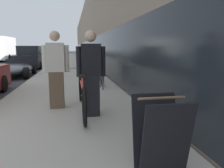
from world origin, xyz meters
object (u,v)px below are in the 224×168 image
at_px(person_rider, 91,74).
at_px(cruiser_bike_nearest, 100,74).
at_px(vintage_roadster_curbside, 15,69).
at_px(moving_truck, 2,49).
at_px(person_bystander, 56,70).
at_px(bike_rack_hoop, 102,74).
at_px(sandwich_board_sign, 160,135).
at_px(cruiser_bike_middle, 91,69).
at_px(tandem_bicycle, 82,94).
at_px(parked_sedan_far, 30,58).

bearing_deg(person_rider, cruiser_bike_nearest, 80.24).
bearing_deg(vintage_roadster_curbside, cruiser_bike_nearest, -42.79).
xyz_separation_m(vintage_roadster_curbside, moving_truck, (-5.02, 15.16, 1.01)).
bearing_deg(person_bystander, vintage_roadster_curbside, 110.27).
bearing_deg(bike_rack_hoop, person_rider, -101.52).
distance_m(cruiser_bike_nearest, sandwich_board_sign, 6.51).
distance_m(person_rider, cruiser_bike_middle, 6.28).
xyz_separation_m(person_bystander, moving_truck, (-7.72, 22.48, 0.37)).
distance_m(bike_rack_hoop, cruiser_bike_middle, 3.14).
height_order(cruiser_bike_middle, moving_truck, moving_truck).
bearing_deg(sandwich_board_sign, person_bystander, 113.96).
bearing_deg(vintage_roadster_curbside, person_bystander, -69.73).
xyz_separation_m(person_rider, person_bystander, (-0.77, 0.78, 0.02)).
xyz_separation_m(tandem_bicycle, person_bystander, (-0.58, 0.42, 0.52)).
relative_size(cruiser_bike_nearest, parked_sedan_far, 0.41).
distance_m(sandwich_board_sign, moving_truck, 27.13).
height_order(vintage_roadster_curbside, moving_truck, moving_truck).
height_order(person_rider, sandwich_board_sign, person_rider).
relative_size(tandem_bicycle, vintage_roadster_curbside, 0.69).
distance_m(person_rider, parked_sedan_far, 13.94).
bearing_deg(sandwich_board_sign, tandem_bicycle, 106.48).
height_order(tandem_bicycle, person_bystander, person_bystander).
relative_size(bike_rack_hoop, sandwich_board_sign, 0.94).
height_order(vintage_roadster_curbside, parked_sedan_far, parked_sedan_far).
distance_m(tandem_bicycle, cruiser_bike_middle, 5.93).
bearing_deg(cruiser_bike_nearest, cruiser_bike_middle, 95.38).
height_order(person_rider, person_bystander, person_bystander).
bearing_deg(vintage_roadster_curbside, moving_truck, 108.30).
bearing_deg(parked_sedan_far, person_rider, -75.04).
height_order(cruiser_bike_nearest, cruiser_bike_middle, cruiser_bike_middle).
bearing_deg(parked_sedan_far, moving_truck, 116.53).
bearing_deg(moving_truck, vintage_roadster_curbside, -71.70).
xyz_separation_m(cruiser_bike_nearest, moving_truck, (-9.21, 19.05, 0.90)).
xyz_separation_m(person_bystander, cruiser_bike_middle, (1.30, 5.46, -0.52)).
height_order(person_rider, cruiser_bike_nearest, person_rider).
height_order(tandem_bicycle, bike_rack_hoop, tandem_bicycle).
xyz_separation_m(bike_rack_hoop, vintage_roadster_curbside, (-4.10, 5.00, -0.23)).
bearing_deg(tandem_bicycle, sandwich_board_sign, -73.52).
height_order(person_bystander, cruiser_bike_middle, person_bystander).
bearing_deg(moving_truck, person_bystander, -71.05).
relative_size(person_bystander, sandwich_board_sign, 2.03).
bearing_deg(cruiser_bike_middle, parked_sedan_far, 119.75).
relative_size(sandwich_board_sign, vintage_roadster_curbside, 0.23).
xyz_separation_m(cruiser_bike_nearest, sandwich_board_sign, (-0.13, -6.51, 0.06)).
xyz_separation_m(cruiser_bike_nearest, cruiser_bike_middle, (-0.19, 2.02, 0.01)).
bearing_deg(moving_truck, cruiser_bike_middle, -62.08).
bearing_deg(sandwich_board_sign, cruiser_bike_nearest, 88.88).
distance_m(cruiser_bike_nearest, cruiser_bike_middle, 2.03).
bearing_deg(moving_truck, person_rider, -69.96).
xyz_separation_m(person_rider, vintage_roadster_curbside, (-3.47, 8.10, -0.62)).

